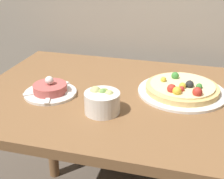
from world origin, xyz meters
TOP-DOWN VIEW (x-y plane):
  - dining_table at (0.00, 0.40)m, footprint 1.13×0.80m
  - pizza_plate at (0.22, 0.47)m, footprint 0.34×0.34m
  - tartare_plate at (-0.27, 0.33)m, footprint 0.20×0.20m
  - small_bowl at (-0.03, 0.25)m, footprint 0.12×0.12m

SIDE VIEW (x-z plane):
  - dining_table at x=0.00m, z-range 0.27..1.06m
  - tartare_plate at x=-0.27m, z-range 0.76..0.84m
  - pizza_plate at x=0.22m, z-range 0.77..0.83m
  - small_bowl at x=-0.03m, z-range 0.78..0.87m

